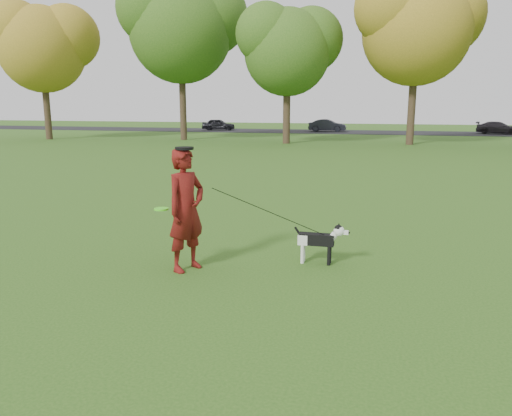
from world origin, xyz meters
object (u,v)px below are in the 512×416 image
(man, at_px, (186,210))
(car_right, at_px, (499,128))
(car_mid, at_px, (327,125))
(dog, at_px, (321,239))
(car_left, at_px, (219,124))

(man, height_order, car_right, man)
(man, distance_m, car_mid, 40.51)
(car_mid, xyz_separation_m, car_right, (14.85, 0.00, -0.04))
(dog, bearing_deg, man, -157.92)
(dog, bearing_deg, car_right, 75.04)
(car_left, bearing_deg, man, -169.52)
(man, height_order, car_left, man)
(car_left, bearing_deg, car_right, -97.34)
(man, distance_m, car_left, 42.49)
(car_left, distance_m, car_right, 25.64)
(man, relative_size, car_right, 0.54)
(dog, distance_m, car_left, 42.38)
(car_left, height_order, car_mid, car_mid)
(man, distance_m, dog, 2.29)
(dog, xyz_separation_m, car_mid, (-4.27, 39.62, 0.16))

